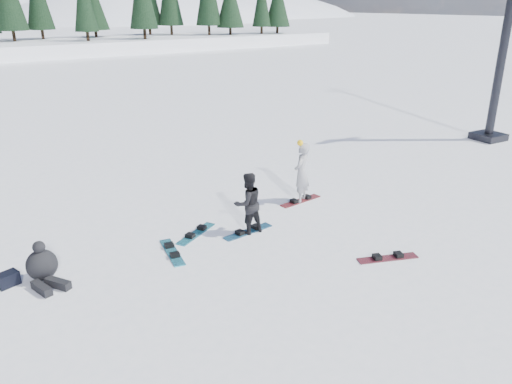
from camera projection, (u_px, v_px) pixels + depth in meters
ground at (329, 223)px, 14.02m from camera, size 420.00×420.00×0.00m
lift_tower at (500, 65)px, 21.31m from camera, size 2.23×1.33×8.08m
snowboarder_woman at (302, 172)px, 15.20m from camera, size 0.82×0.74×2.03m
snowboarder_man at (248, 203)px, 13.16m from camera, size 0.85×0.67×1.69m
seated_rider at (43, 266)px, 10.99m from camera, size 0.85×1.23×0.95m
gear_bag at (8, 279)px, 10.89m from camera, size 0.51×0.41×0.30m
snowboard_woman at (301, 201)px, 15.54m from camera, size 1.52×0.39×0.03m
snowboard_man at (248, 232)px, 13.45m from camera, size 1.52×0.41×0.03m
snowboard_loose_b at (388, 258)px, 12.06m from camera, size 1.49×0.84×0.03m
snowboard_loose_a at (172, 252)px, 12.35m from camera, size 0.58×1.53×0.03m
snowboard_loose_c at (196, 234)px, 13.34m from camera, size 1.46×0.94×0.03m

